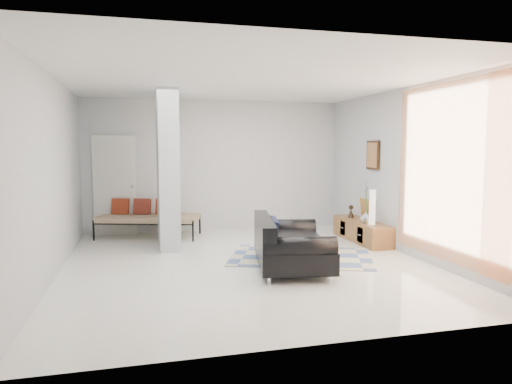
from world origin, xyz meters
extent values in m
plane|color=white|center=(0.00, 0.00, 0.00)|extent=(6.00, 6.00, 0.00)
plane|color=white|center=(0.00, 0.00, 2.80)|extent=(6.00, 6.00, 0.00)
plane|color=silver|center=(0.00, 3.00, 1.40)|extent=(6.00, 0.00, 6.00)
plane|color=silver|center=(0.00, -3.00, 1.40)|extent=(6.00, 0.00, 6.00)
plane|color=silver|center=(-2.75, 0.00, 1.40)|extent=(0.00, 6.00, 6.00)
plane|color=silver|center=(2.75, 0.00, 1.40)|extent=(0.00, 6.00, 6.00)
cube|color=#B4BABB|center=(-1.10, 1.60, 1.40)|extent=(0.35, 1.20, 2.80)
cube|color=silver|center=(-2.10, 2.96, 1.02)|extent=(0.85, 0.06, 2.04)
plane|color=orange|center=(2.67, -1.15, 1.45)|extent=(0.00, 2.55, 2.55)
cube|color=#311C0D|center=(2.72, 1.12, 1.65)|extent=(0.04, 0.45, 0.55)
cube|color=brown|center=(2.52, 1.12, 0.20)|extent=(0.45, 1.67, 0.40)
cube|color=#311C0D|center=(2.30, 0.75, 0.20)|extent=(0.02, 0.22, 0.28)
cube|color=#311C0D|center=(2.30, 1.49, 0.20)|extent=(0.02, 0.22, 0.28)
cube|color=gold|center=(2.70, 1.35, 0.60)|extent=(0.09, 0.32, 0.40)
cube|color=silver|center=(2.42, 0.75, 0.46)|extent=(0.04, 0.10, 0.12)
cylinder|color=silver|center=(0.06, -1.05, 0.05)|extent=(0.05, 0.05, 0.10)
cylinder|color=silver|center=(0.32, 0.39, 0.05)|extent=(0.05, 0.05, 0.10)
cylinder|color=silver|center=(0.88, -1.19, 0.05)|extent=(0.05, 0.05, 0.10)
cylinder|color=silver|center=(1.14, 0.25, 0.05)|extent=(0.05, 0.05, 0.10)
cube|color=black|center=(0.60, -0.40, 0.25)|extent=(1.31, 1.86, 0.30)
cube|color=black|center=(0.19, -0.33, 0.58)|extent=(0.50, 1.71, 0.36)
cylinder|color=black|center=(0.47, -1.12, 0.48)|extent=(1.01, 0.45, 0.28)
cylinder|color=black|center=(0.73, 0.32, 0.48)|extent=(1.01, 0.45, 0.28)
cube|color=black|center=(0.31, -0.35, 0.60)|extent=(0.25, 0.64, 0.31)
cylinder|color=black|center=(-2.48, 2.41, 0.20)|extent=(0.04, 0.04, 0.40)
cylinder|color=black|center=(-0.63, 1.86, 0.20)|extent=(0.04, 0.04, 0.40)
cylinder|color=black|center=(-2.26, 3.18, 0.20)|extent=(0.04, 0.04, 0.40)
cylinder|color=black|center=(-0.41, 2.63, 0.20)|extent=(0.04, 0.04, 0.40)
cube|color=#C1AE8D|center=(-1.45, 2.52, 0.38)|extent=(2.10, 1.34, 0.12)
cube|color=maroon|center=(-2.00, 2.84, 0.60)|extent=(0.37, 0.25, 0.33)
cube|color=maroon|center=(-1.56, 2.71, 0.60)|extent=(0.37, 0.25, 0.33)
cube|color=maroon|center=(-1.13, 2.59, 0.60)|extent=(0.37, 0.25, 0.33)
cube|color=beige|center=(0.96, 0.20, 0.01)|extent=(2.67, 2.24, 0.01)
cylinder|color=white|center=(2.50, 0.69, 0.72)|extent=(0.12, 0.12, 0.63)
imported|color=silver|center=(2.47, 0.88, 0.51)|extent=(0.23, 0.23, 0.21)
camera|label=1|loc=(-1.54, -6.76, 1.81)|focal=32.00mm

